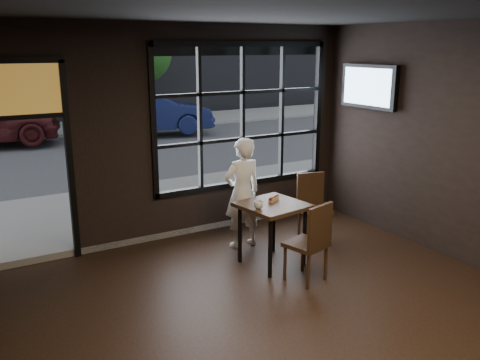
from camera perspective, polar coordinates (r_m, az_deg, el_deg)
floor at (r=5.30m, az=8.65°, el=-18.23°), size 6.00×7.00×0.02m
ceiling at (r=4.47m, az=10.33°, el=18.99°), size 6.00×7.00×0.02m
window_frame at (r=8.09m, az=0.29°, el=7.23°), size 3.06×0.12×2.28m
stained_transom at (r=6.98m, az=-24.12°, el=9.30°), size 1.20×0.06×0.70m
street_asphalt at (r=27.72m, az=-24.24°, el=7.54°), size 60.00×41.00×0.04m
cafe_table at (r=6.86m, az=3.61°, el=-6.03°), size 0.90×0.90×0.86m
chair_near at (r=6.40m, az=7.43°, el=-6.86°), size 0.55×0.55×1.03m
chair_window at (r=7.74m, az=8.42°, el=-3.14°), size 0.53×0.53×1.01m
man at (r=7.33m, az=0.26°, el=-1.48°), size 0.60×0.40×1.63m
hotdog at (r=6.83m, az=3.80°, el=-2.12°), size 0.21×0.17×0.06m
cup at (r=6.50m, az=2.08°, el=-2.81°), size 0.13×0.13×0.10m
tv at (r=8.32m, az=14.28°, el=10.14°), size 0.13×1.16×0.68m
navy_car at (r=16.84m, az=-10.45°, el=7.48°), size 4.39×2.21×1.38m
tree_left at (r=18.24m, az=-24.11°, el=14.91°), size 2.74×2.74×4.68m
tree_right at (r=19.59m, az=-10.93°, el=13.83°), size 2.18×2.18×3.72m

